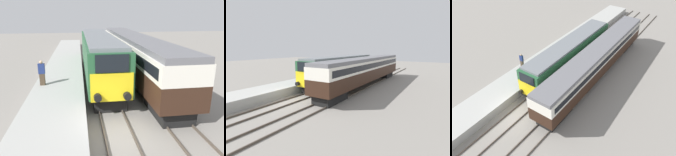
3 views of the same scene
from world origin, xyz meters
TOP-DOWN VIEW (x-y plane):
  - ground_plane at (0.00, 0.00)m, footprint 120.00×120.00m
  - platform_left at (-3.30, 8.00)m, footprint 3.50×50.00m
  - rails_near_track at (0.00, 5.00)m, footprint 1.51×60.00m
  - rails_far_track at (3.40, 5.00)m, footprint 1.50×60.00m
  - locomotive at (0.00, 10.01)m, footprint 2.70×16.05m
  - passenger_carriage at (3.40, 10.86)m, footprint 2.75×21.82m
  - person_on_platform at (-4.43, 5.96)m, footprint 0.44×0.26m

SIDE VIEW (x-z plane):
  - ground_plane at x=0.00m, z-range 0.00..0.00m
  - rails_near_track at x=0.00m, z-range 0.00..0.14m
  - rails_far_track at x=3.40m, z-range 0.00..0.14m
  - platform_left at x=-3.30m, z-range 0.00..0.97m
  - person_on_platform at x=-4.43m, z-range 0.97..2.76m
  - locomotive at x=0.00m, z-range 0.25..4.29m
  - passenger_carriage at x=3.40m, z-range 0.44..4.35m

